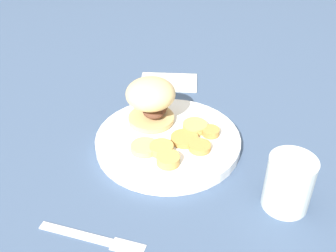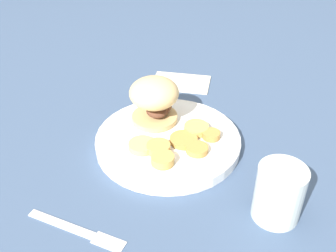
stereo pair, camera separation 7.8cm
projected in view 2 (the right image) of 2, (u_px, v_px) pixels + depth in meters
ground_plane at (168, 145)px, 0.81m from camera, size 4.00×4.00×0.00m
dinner_plate at (168, 140)px, 0.80m from camera, size 0.29×0.29×0.02m
sandwich at (155, 98)px, 0.82m from camera, size 0.10×0.10×0.10m
potato_round_0 at (197, 149)px, 0.75m from camera, size 0.04×0.04×0.01m
potato_round_1 at (163, 159)px, 0.72m from camera, size 0.04×0.04×0.02m
potato_round_2 at (159, 148)px, 0.75m from camera, size 0.05×0.05×0.02m
potato_round_3 at (196, 128)px, 0.81m from camera, size 0.05×0.05×0.01m
potato_round_4 at (142, 145)px, 0.76m from camera, size 0.05×0.05×0.01m
potato_round_5 at (184, 140)px, 0.78m from camera, size 0.06×0.06×0.01m
potato_round_6 at (211, 135)px, 0.79m from camera, size 0.04×0.04×0.01m
fork at (77, 230)px, 0.63m from camera, size 0.06×0.18×0.00m
drinking_glass at (279, 193)px, 0.63m from camera, size 0.08×0.08×0.10m
napkin at (181, 82)px, 1.02m from camera, size 0.10×0.15×0.01m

